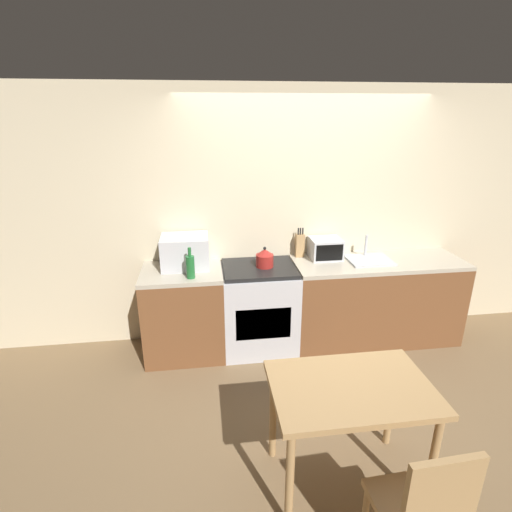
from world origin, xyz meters
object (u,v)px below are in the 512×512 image
object	(u,v)px
dining_chair	(423,510)
stove_range	(259,308)
microwave	(185,252)
bottle	(190,266)
kettle	(265,258)
dining_table	(350,399)
toaster_oven	(326,249)

from	to	relation	value
dining_chair	stove_range	bearing A→B (deg)	98.71
microwave	bottle	bearing A→B (deg)	-79.87
bottle	dining_chair	size ratio (longest dim) A/B	0.31
stove_range	microwave	bearing A→B (deg)	171.81
stove_range	microwave	distance (m)	0.94
kettle	microwave	distance (m)	0.78
stove_range	dining_table	world-z (taller)	stove_range
dining_table	dining_chair	size ratio (longest dim) A/B	1.05
microwave	dining_chair	world-z (taller)	microwave
microwave	dining_chair	xyz separation A→B (m)	(1.18, -2.44, -0.53)
dining_table	kettle	bearing A→B (deg)	99.09
stove_range	dining_table	xyz separation A→B (m)	(0.33, -1.69, 0.22)
kettle	microwave	bearing A→B (deg)	172.47
kettle	bottle	size ratio (longest dim) A/B	0.70
bottle	dining_chair	bearing A→B (deg)	-62.41
stove_range	toaster_oven	world-z (taller)	toaster_oven
kettle	dining_chair	size ratio (longest dim) A/B	0.22
dining_chair	kettle	bearing A→B (deg)	97.39
microwave	dining_table	xyz separation A→B (m)	(1.04, -1.80, -0.39)
toaster_oven	dining_chair	size ratio (longest dim) A/B	0.34
microwave	toaster_oven	bearing A→B (deg)	1.85
stove_range	bottle	distance (m)	0.89
dining_table	toaster_oven	bearing A→B (deg)	78.11
toaster_oven	dining_chair	distance (m)	2.55
kettle	microwave	size ratio (longest dim) A/B	0.45
kettle	toaster_oven	size ratio (longest dim) A/B	0.65
microwave	bottle	size ratio (longest dim) A/B	1.56
bottle	dining_table	xyz separation A→B (m)	(0.99, -1.51, -0.35)
stove_range	dining_chair	xyz separation A→B (m)	(0.46, -2.34, 0.07)
bottle	dining_chair	world-z (taller)	bottle
microwave	toaster_oven	distance (m)	1.43
stove_range	microwave	xyz separation A→B (m)	(-0.71, 0.10, 0.61)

